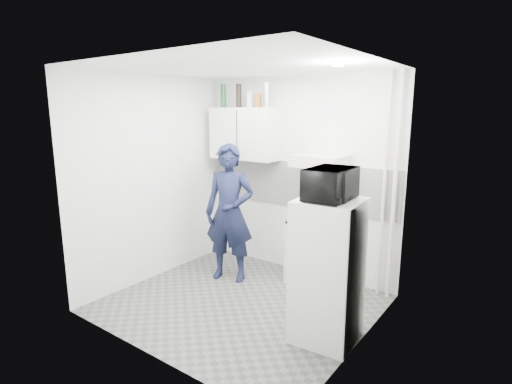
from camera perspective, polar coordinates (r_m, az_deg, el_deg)
The scene contains 22 objects.
floor at distance 4.74m, azimuth -2.25°, elevation -15.57°, with size 2.80×2.80×0.00m, color #575851.
ceiling at distance 4.24m, azimuth -2.54°, elevation 17.48°, with size 2.80×2.80×0.00m, color white.
wall_back at distance 5.33m, azimuth 6.00°, elevation 2.19°, with size 2.80×2.80×0.00m, color silver.
wall_left at distance 5.28m, azimuth -14.39°, elevation 1.81°, with size 2.60×2.60×0.00m, color silver.
wall_right at distance 3.63m, azimuth 15.23°, elevation -2.61°, with size 2.60×2.60×0.00m, color silver.
person at distance 5.10m, azimuth -3.82°, elevation -3.00°, with size 0.64×0.42×1.76m, color black.
stove at distance 5.18m, azimuth 7.76°, elevation -8.53°, with size 0.49×0.49×0.78m, color beige.
fridge at distance 3.87m, azimuth 10.15°, elevation -11.06°, with size 0.57×0.57×1.37m, color silver.
stove_top at distance 5.06m, azimuth 7.89°, elevation -4.20°, with size 0.47×0.47×0.03m, color black.
saucepan at distance 4.94m, azimuth 8.39°, elevation -3.84°, with size 0.17×0.17×0.09m, color silver.
microwave at distance 3.63m, azimuth 10.61°, elevation 1.14°, with size 0.36×0.52×0.29m, color black.
bottle_a at distance 5.77m, azimuth -4.68°, elevation 13.50°, with size 0.07×0.07×0.32m, color #144C1E.
bottle_c at distance 5.60m, azimuth -2.48°, elevation 13.56°, with size 0.08×0.08×0.31m, color black.
canister_a at distance 5.48m, azimuth -0.91°, elevation 13.06°, with size 0.08×0.08×0.21m, color #B2B7BC.
canister_b at distance 5.40m, azimuth 0.27°, elevation 12.90°, with size 0.09×0.09×0.18m, color brown.
bottle_e at distance 5.32m, azimuth 1.51°, elevation 13.69°, with size 0.08×0.08×0.32m, color silver.
upper_cabinet at distance 5.54m, azimuth -1.60°, elevation 8.34°, with size 1.00×0.35×0.70m, color silver.
range_hood at distance 4.86m, azimuth 9.18°, elevation 4.42°, with size 0.60×0.50×0.14m, color beige.
backsplash at distance 5.33m, azimuth 5.90°, elevation 1.11°, with size 2.74×0.03×0.60m, color white.
pipe_a at distance 4.74m, azimuth 19.20°, elevation 0.45°, with size 0.05×0.05×2.60m, color beige.
pipe_b at distance 4.78m, azimuth 17.83°, elevation 0.61°, with size 0.04×0.04×2.60m, color beige.
ceiling_spot_fixture at distance 3.88m, azimuth 11.62°, elevation 17.37°, with size 0.10×0.10×0.02m, color white.
Camera 1 is at (2.63, -3.30, 2.16)m, focal length 28.00 mm.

